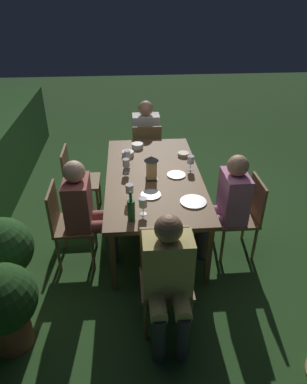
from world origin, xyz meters
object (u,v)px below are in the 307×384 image
Objects in this scene: wine_glass_c at (127,155)px; bowl_bread at (137,146)px; person_in_mustard at (168,276)px; plate_c at (151,195)px; lantern_centerpiece at (151,166)px; plate_b at (193,202)px; wine_glass_b at (191,160)px; dining_table at (154,179)px; potted_plant_by_hedge at (3,304)px; bowl_olives at (128,153)px; chair_side_right_a at (67,221)px; bowl_salad at (183,154)px; chair_side_left_a at (244,213)px; chair_head_far at (147,149)px; green_bottle_on_table at (131,210)px; plate_a at (176,175)px; wine_glass_d at (130,189)px; wine_glass_a at (126,163)px; chair_head_near at (165,273)px; potted_plant_corner at (3,251)px; person_in_pink at (227,202)px; person_in_cream at (146,134)px; person_in_rust at (85,208)px; wine_glass_e at (143,203)px; chair_side_right_b at (77,178)px.

bowl_bread is at bearing -16.37° from wine_glass_c.
plate_c is (1.01, 0.06, 0.11)m from person_in_mustard.
lantern_centerpiece is 1.04× the size of plate_b.
wine_glass_b is 0.66× the size of plate_b.
dining_table is 7.48× the size of lantern_centerpiece.
bowl_olives is at bearing -26.85° from potted_plant_by_hedge.
chair_side_right_a is at bearing 139.13° from wine_glass_c.
plate_c is 1.16m from bowl_bread.
person_in_mustard is 1.93m from bowl_salad.
chair_side_left_a is 1.91m from chair_head_far.
chair_side_right_a is 3.00× the size of green_bottle_on_table.
plate_b is (0.24, -0.60, -0.10)m from green_bottle_on_table.
person_in_mustard is 4.34× the size of lantern_centerpiece.
chair_side_left_a is 0.82m from plate_a.
wine_glass_d is at bearing 92.15° from chair_side_left_a.
wine_glass_a is (-1.17, 0.29, 0.37)m from chair_head_far.
wine_glass_c is 0.84× the size of plate_a.
green_bottle_on_table is at bearing 31.88° from chair_head_near.
person_in_mustard is 3.96× the size of green_bottle_on_table.
wine_glass_c is at bearing -45.76° from potted_plant_corner.
person_in_pink is 7.99× the size of bowl_olives.
lantern_centerpiece is at bearing 178.72° from chair_head_far.
chair_head_far is 6.34× the size of bowl_salad.
wine_glass_c is at bearing 9.26° from person_in_mustard.
bowl_olives reaches higher than potted_plant_corner.
wine_glass_a is at bearing 176.91° from bowl_olives.
person_in_mustard is (-0.99, -0.91, 0.15)m from chair_side_right_a.
lantern_centerpiece reaches higher than chair_head_near.
person_in_cream is 1.42m from wine_glass_a.
chair_side_left_a is at bearing -113.08° from wine_glass_a.
person_in_rust is 4.52× the size of plate_b.
chair_side_right_a is at bearing 112.29° from lantern_centerpiece.
wine_glass_d is at bearing -73.19° from potted_plant_corner.
person_in_pink is at bearing -160.90° from bowl_salad.
wine_glass_b is (0.53, 0.49, 0.37)m from chair_side_left_a.
person_in_rust is 6.80× the size of wine_glass_e.
lantern_centerpiece is 0.34× the size of potted_plant_by_hedge.
potted_plant_by_hedge reaches higher than bowl_salad.
person_in_pink is 5.73× the size of plate_c.
chair_side_right_b is 1.10m from lantern_centerpiece.
chair_side_left_a reaches higher than bowl_bread.
bowl_bread is at bearing 62.90° from bowl_salad.
chair_side_right_b is at bearing 63.81° from chair_side_left_a.
wine_glass_c is 1.03m from wine_glass_e.
bowl_bread is at bearing -25.61° from person_in_rust.
plate_c is (-1.86, 0.06, 0.11)m from person_in_cream.
green_bottle_on_table is at bearing 153.14° from plate_c.
plate_b is at bearing -150.03° from dining_table.
bowl_olives is 0.18× the size of potted_plant_corner.
green_bottle_on_table is (-2.25, 0.26, 0.21)m from person_in_cream.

